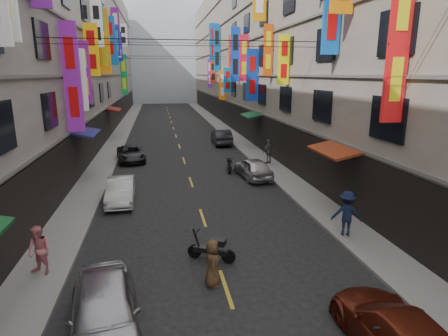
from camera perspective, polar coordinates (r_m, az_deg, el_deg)
name	(u,v)px	position (r m, az deg, el deg)	size (l,w,h in m)	color
sidewalk_left	(119,137)	(40.96, -15.77, 4.57)	(2.00, 90.00, 0.12)	slate
sidewalk_right	(230,134)	(41.51, 0.99, 5.22)	(2.00, 90.00, 0.12)	slate
building_row_left	(48,42)	(41.60, -25.29, 16.98)	(10.14, 90.00, 19.00)	#9B948D
building_row_right	(286,45)	(42.67, 9.37, 17.98)	(10.14, 90.00, 19.00)	#A09486
haze_block	(163,54)	(90.37, -9.28, 16.83)	(18.00, 8.00, 22.00)	silver
shop_signage	(176,41)	(33.61, -7.37, 18.61)	(14.00, 55.00, 11.78)	#0D2B98
street_awnings	(168,130)	(24.50, -8.57, 5.77)	(13.99, 35.20, 0.41)	#134A21
overhead_cables	(181,41)	(28.40, -6.60, 18.70)	(14.00, 38.04, 1.24)	black
lane_markings	(177,141)	(37.85, -7.10, 4.16)	(0.12, 80.20, 0.01)	gold
scooter_near_right	(372,334)	(10.44, 21.59, -22.44)	(0.61, 1.79, 1.14)	black
scooter_crossing	(212,249)	(13.63, -1.82, -12.25)	(1.64, 0.98, 1.14)	black
scooter_far_right	(229,165)	(25.55, 0.82, 0.43)	(0.59, 1.80, 1.14)	black
car_left_near	(104,312)	(10.47, -17.76, -20.11)	(1.71, 4.24, 1.45)	#A5A4A9
car_left_mid	(121,191)	(20.14, -15.47, -3.34)	(1.33, 3.83, 1.26)	silver
car_left_far	(131,154)	(29.46, -14.00, 2.14)	(1.94, 4.21, 1.17)	black
car_right_near	(400,336)	(10.27, 25.20, -22.12)	(1.82, 4.48, 1.30)	#5F1E10
car_right_mid	(253,168)	(23.95, 4.45, 0.01)	(1.58, 3.92, 1.34)	silver
car_right_far	(221,137)	(35.48, -0.41, 4.78)	(1.53, 4.39, 1.45)	#282930
pedestrian_lfar	(39,251)	(13.77, -26.32, -11.21)	(0.80, 0.55, 1.65)	#D8727C
pedestrian_rnear	(347,213)	(15.94, 18.21, -6.59)	(1.20, 0.62, 1.86)	#121932
pedestrian_rfar	(269,151)	(27.47, 6.84, 2.55)	(1.06, 0.60, 1.81)	#5E5E61
pedestrian_crossing	(212,263)	(12.07, -1.77, -14.27)	(0.74, 0.51, 1.52)	#4B321E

